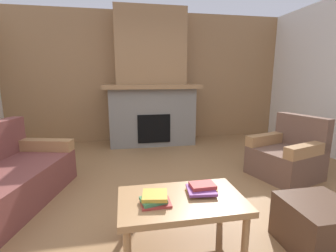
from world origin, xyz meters
The scene contains 8 objects.
ground centered at (0.00, 0.00, 0.00)m, with size 9.00×9.00×0.00m, color olive.
wall_back_wood_panel centered at (0.00, 3.00, 1.35)m, with size 6.00×0.12×2.70m, color #997047.
fireplace centered at (0.00, 2.62, 1.16)m, with size 1.90×0.82×2.70m.
armchair centered at (1.65, 0.51, 0.29)m, with size 0.95×0.95×0.85m.
coffee_table centered at (-0.14, -0.63, 0.38)m, with size 1.00×0.60×0.43m.
ottoman centered at (0.94, -0.85, 0.20)m, with size 0.52×0.52×0.40m, color #4C3323.
book_stack_near_edge centered at (-0.36, -0.67, 0.47)m, with size 0.24×0.22×0.07m.
book_stack_center centered at (0.04, -0.56, 0.46)m, with size 0.27×0.24×0.07m.
Camera 1 is at (-0.57, -2.35, 1.38)m, focal length 25.79 mm.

